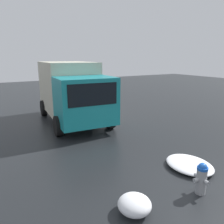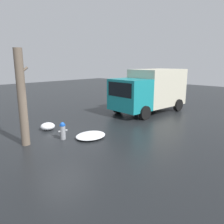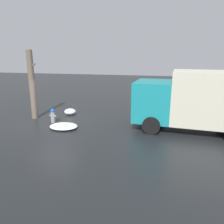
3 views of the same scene
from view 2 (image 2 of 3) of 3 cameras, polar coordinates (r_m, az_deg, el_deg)
The scene contains 7 objects.
ground_plane at distance 10.79m, azimuth -12.64°, elevation -6.93°, with size 60.00×60.00×0.00m, color black.
fire_hydrant at distance 10.66m, azimuth -12.76°, elevation -4.74°, with size 0.46×0.37×0.84m.
tree_trunk at distance 10.07m, azimuth -22.46°, elevation 3.34°, with size 0.55×0.36×4.18m.
delivery_truck at distance 16.24m, azimuth 10.01°, elevation 5.83°, with size 6.12×3.13×3.11m.
pedestrian at distance 14.80m, azimuth 6.41°, elevation 2.44°, with size 0.38×0.38×1.73m.
snow_pile_by_hydrant at distance 10.72m, azimuth -5.59°, elevation -6.14°, with size 1.54×1.26×0.23m.
snow_pile_curbside at distance 12.39m, azimuth -16.44°, elevation -3.60°, with size 0.76×0.75×0.40m.
Camera 2 is at (-5.50, -8.57, 3.58)m, focal length 35.00 mm.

